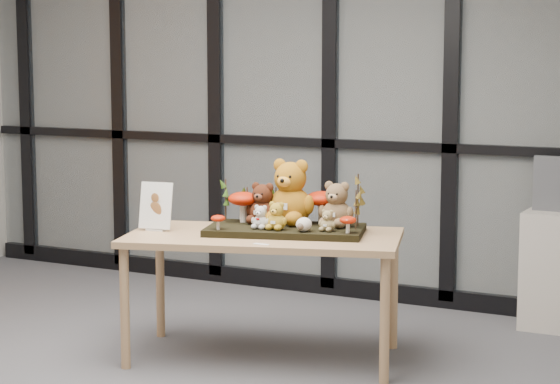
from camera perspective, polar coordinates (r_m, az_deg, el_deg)
The scene contains 22 objects.
room_shell at distance 5.02m, azimuth -13.85°, elevation 7.95°, with size 5.00×5.00×5.00m.
glass_partition at distance 7.07m, azimuth -0.50°, elevation 5.87°, with size 4.90×0.06×2.78m.
display_table at distance 5.46m, azimuth -0.93°, elevation -3.09°, with size 1.61×1.12×0.68m.
diorama_tray at distance 5.48m, azimuth 0.30°, elevation -2.15°, with size 0.84×0.42×0.04m, color black.
bear_pooh_yellow at distance 5.56m, azimuth 0.60°, elevation 0.22°, with size 0.30×0.27×0.39m, color #A86813, non-canonical shape.
bear_brown_medium at distance 5.56m, azimuth -0.98°, elevation -0.51°, with size 0.19×0.17×0.25m, color #421C0E, non-canonical shape.
bear_tan_back at distance 5.47m, azimuth 3.22°, elevation -0.55°, with size 0.21×0.19×0.27m, color brown, non-canonical shape.
bear_small_yellow at distance 5.37m, azimuth -0.19°, elevation -1.26°, with size 0.13×0.11×0.17m, color #B18823, non-canonical shape.
bear_white_bow at distance 5.40m, azimuth -1.09°, elevation -1.34°, with size 0.11×0.10×0.14m, color beige, non-canonical shape.
bear_beige_small at distance 5.33m, azimuth 2.69°, elevation -1.54°, with size 0.10×0.09×0.13m, color #968251, non-canonical shape.
plush_cream_hedgehog at distance 5.32m, azimuth 1.36°, elevation -1.80°, with size 0.06×0.06×0.08m, color white, non-canonical shape.
mushroom_back_left at distance 5.62m, azimuth -2.09°, elevation -0.76°, with size 0.17×0.17×0.19m, color #AB1B05, non-canonical shape.
mushroom_back_right at distance 5.57m, azimuth 2.37°, elevation -0.77°, with size 0.18×0.18×0.20m, color #AB1B05, non-canonical shape.
mushroom_front_left at distance 5.39m, azimuth -3.50°, elevation -1.67°, with size 0.08×0.08×0.09m, color #AB1B05, non-canonical shape.
mushroom_front_right at distance 5.28m, azimuth 3.84°, elevation -1.79°, with size 0.09×0.09×0.10m, color #AB1B05, non-canonical shape.
sprig_green_far_left at distance 5.63m, azimuth -3.08°, elevation -0.47°, with size 0.05×0.05×0.24m, color black, non-canonical shape.
sprig_green_mid_left at distance 5.66m, azimuth -1.85°, elevation -0.68°, with size 0.05×0.05×0.19m, color black, non-canonical shape.
sprig_dry_far_right at distance 5.49m, azimuth 4.41°, elevation -0.45°, with size 0.05×0.05×0.28m, color brown, non-canonical shape.
sprig_dry_mid_right at distance 5.39m, azimuth 4.29°, elevation -1.01°, with size 0.05×0.05×0.21m, color brown, non-canonical shape.
sprig_green_centre at distance 5.63m, azimuth -0.24°, elevation -0.70°, with size 0.05×0.05×0.19m, color black, non-canonical shape.
sign_holder at distance 5.59m, azimuth -7.01°, elevation -0.93°, with size 0.19×0.09×0.27m.
label_card at distance 5.16m, azimuth -1.07°, elevation -2.95°, with size 0.08×0.03×0.00m, color white.
Camera 1 is at (3.28, -3.79, 1.63)m, focal length 65.00 mm.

